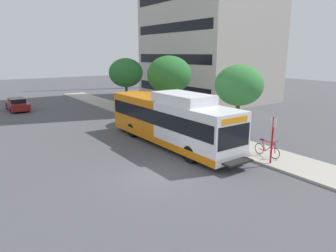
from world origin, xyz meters
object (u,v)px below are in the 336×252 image
object	(u,v)px
transit_bus	(170,120)
parked_car_far_lane	(17,104)
street_tree_near_stop	(239,85)
bicycle_parked	(267,149)
street_tree_far_block	(126,73)
street_tree_mid_block	(169,75)
bus_stop_sign_pole	(272,137)

from	to	relation	value
transit_bus	parked_car_far_lane	bearing A→B (deg)	106.95
street_tree_near_stop	parked_car_far_lane	xyz separation A→B (m)	(-10.51, 21.91, -3.27)
parked_car_far_lane	transit_bus	bearing A→B (deg)	-73.05
bicycle_parked	street_tree_far_block	xyz separation A→B (m)	(1.09, 19.63, 3.41)
street_tree_near_stop	street_tree_far_block	distance (m)	15.95
street_tree_mid_block	bus_stop_sign_pole	bearing A→B (deg)	-98.04
bus_stop_sign_pole	street_tree_near_stop	bearing A→B (deg)	64.21
street_tree_near_stop	street_tree_far_block	bearing A→B (deg)	91.15
transit_bus	street_tree_near_stop	size ratio (longest dim) A/B	2.35
bicycle_parked	street_tree_near_stop	bearing A→B (deg)	69.11
bus_stop_sign_pole	bicycle_parked	bearing A→B (deg)	47.19
bus_stop_sign_pole	street_tree_mid_block	size ratio (longest dim) A/B	0.45
bicycle_parked	parked_car_far_lane	size ratio (longest dim) A/B	0.39
street_tree_mid_block	parked_car_far_lane	bearing A→B (deg)	124.96
bicycle_parked	street_tree_mid_block	xyz separation A→B (m)	(0.93, 11.25, 3.67)
street_tree_near_stop	street_tree_far_block	world-z (taller)	street_tree_far_block
bus_stop_sign_pole	transit_bus	bearing A→B (deg)	109.09
bus_stop_sign_pole	parked_car_far_lane	size ratio (longest dim) A/B	0.58
street_tree_near_stop	street_tree_far_block	size ratio (longest dim) A/B	0.96
street_tree_near_stop	bus_stop_sign_pole	bearing A→B (deg)	-115.79
bicycle_parked	street_tree_near_stop	distance (m)	5.18
bicycle_parked	street_tree_far_block	bearing A→B (deg)	86.83
parked_car_far_lane	street_tree_mid_block	bearing A→B (deg)	-55.04
street_tree_far_block	parked_car_far_lane	world-z (taller)	street_tree_far_block
transit_bus	street_tree_mid_block	bearing A→B (deg)	55.11
transit_bus	street_tree_far_block	size ratio (longest dim) A/B	2.26
bus_stop_sign_pole	parked_car_far_lane	xyz separation A→B (m)	(-8.33, 26.44, -0.99)
bus_stop_sign_pole	street_tree_mid_block	world-z (taller)	street_tree_mid_block
street_tree_near_stop	transit_bus	bearing A→B (deg)	156.52
street_tree_near_stop	street_tree_mid_block	bearing A→B (deg)	93.62
bus_stop_sign_pole	bicycle_parked	xyz separation A→B (m)	(0.78, 0.84, -1.09)
bus_stop_sign_pole	street_tree_mid_block	xyz separation A→B (m)	(1.71, 12.09, 2.59)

